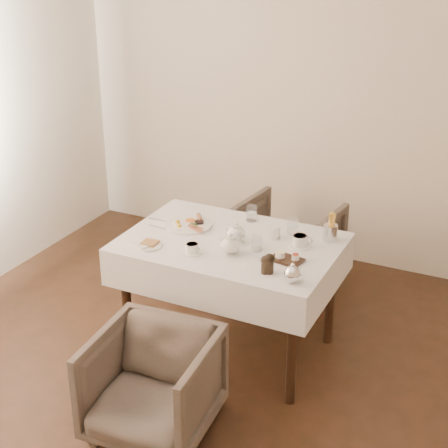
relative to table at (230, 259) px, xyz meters
name	(u,v)px	position (x,y,z in m)	size (l,w,h in m)	color
table	(230,259)	(0.00, 0.00, 0.00)	(1.28, 0.88, 0.75)	black
armchair_near	(153,385)	(-0.03, -0.87, -0.35)	(0.61, 0.63, 0.57)	#4A4036
armchair_far	(284,247)	(0.01, 0.90, -0.31)	(0.69, 0.71, 0.65)	#4A4036
breakfast_plate	(189,224)	(-0.33, 0.10, 0.13)	(0.30, 0.30, 0.04)	white
side_plate	(146,244)	(-0.42, -0.27, 0.12)	(0.19, 0.18, 0.02)	white
teapot_centre	(236,232)	(0.03, 0.02, 0.18)	(0.15, 0.12, 0.12)	white
teapot_front	(230,244)	(0.07, -0.15, 0.18)	(0.16, 0.12, 0.13)	white
creamer	(275,232)	(0.22, 0.16, 0.16)	(0.06, 0.06, 0.07)	white
teacup_near	(192,249)	(-0.13, -0.24, 0.14)	(0.12, 0.12, 0.06)	white
teacup_far	(300,241)	(0.40, 0.12, 0.15)	(0.14, 0.14, 0.07)	white
glass_left	(252,213)	(-0.01, 0.34, 0.17)	(0.07, 0.07, 0.10)	silver
glass_mid	(257,244)	(0.19, -0.05, 0.16)	(0.06, 0.06, 0.09)	silver
glass_right	(293,226)	(0.29, 0.27, 0.17)	(0.07, 0.07, 0.10)	silver
condiment_board	(286,258)	(0.39, -0.09, 0.13)	(0.20, 0.15, 0.05)	black
pepper_mill_left	(265,264)	(0.34, -0.28, 0.17)	(0.05, 0.05, 0.11)	black
pepper_mill_right	(269,263)	(0.36, -0.27, 0.18)	(0.06, 0.06, 0.12)	black
silver_pot	(292,273)	(0.51, -0.32, 0.17)	(0.11, 0.09, 0.12)	white
fries_cup	(331,228)	(0.53, 0.27, 0.19)	(0.08, 0.08, 0.18)	silver
cutlery_fork	(163,221)	(-0.52, 0.08, 0.12)	(0.02, 0.20, 0.00)	silver
cutlery_knife	(162,228)	(-0.46, -0.02, 0.12)	(0.02, 0.20, 0.00)	silver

